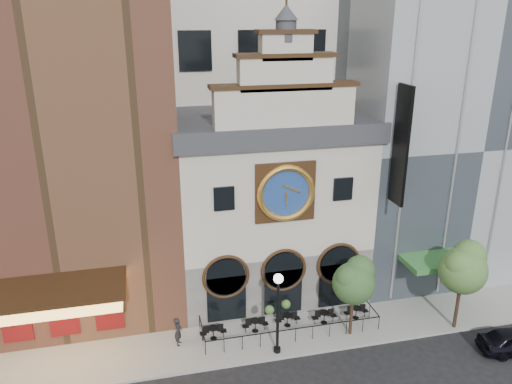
{
  "coord_description": "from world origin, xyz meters",
  "views": [
    {
      "loc": [
        -7.89,
        -22.21,
        18.34
      ],
      "look_at": [
        -1.25,
        6.0,
        7.93
      ],
      "focal_mm": 35.0,
      "sensor_mm": 36.0,
      "label": 1
    }
  ],
  "objects_px": {
    "bistro_1": "(255,325)",
    "bistro_4": "(356,312)",
    "bistro_3": "(324,316)",
    "tree_left": "(354,280)",
    "bistro_2": "(288,319)",
    "tree_right": "(464,267)",
    "lamppost": "(278,305)",
    "bistro_0": "(213,332)",
    "pedestrian": "(178,331)"
  },
  "relations": [
    {
      "from": "bistro_2",
      "to": "bistro_4",
      "type": "height_order",
      "value": "same"
    },
    {
      "from": "bistro_0",
      "to": "bistro_1",
      "type": "height_order",
      "value": "same"
    },
    {
      "from": "tree_right",
      "to": "pedestrian",
      "type": "bearing_deg",
      "value": 172.85
    },
    {
      "from": "bistro_0",
      "to": "pedestrian",
      "type": "height_order",
      "value": "pedestrian"
    },
    {
      "from": "bistro_0",
      "to": "tree_left",
      "type": "height_order",
      "value": "tree_left"
    },
    {
      "from": "bistro_4",
      "to": "tree_right",
      "type": "bearing_deg",
      "value": -21.49
    },
    {
      "from": "bistro_1",
      "to": "lamppost",
      "type": "xyz_separation_m",
      "value": [
        0.77,
        -2.19,
        2.63
      ]
    },
    {
      "from": "bistro_2",
      "to": "tree_left",
      "type": "bearing_deg",
      "value": -24.63
    },
    {
      "from": "pedestrian",
      "to": "bistro_0",
      "type": "bearing_deg",
      "value": -73.47
    },
    {
      "from": "bistro_1",
      "to": "tree_right",
      "type": "bearing_deg",
      "value": -10.81
    },
    {
      "from": "bistro_0",
      "to": "pedestrian",
      "type": "xyz_separation_m",
      "value": [
        -2.03,
        -0.06,
        0.41
      ]
    },
    {
      "from": "bistro_1",
      "to": "bistro_4",
      "type": "height_order",
      "value": "same"
    },
    {
      "from": "bistro_1",
      "to": "bistro_3",
      "type": "bearing_deg",
      "value": -1.84
    },
    {
      "from": "bistro_0",
      "to": "bistro_4",
      "type": "distance_m",
      "value": 9.09
    },
    {
      "from": "bistro_1",
      "to": "bistro_4",
      "type": "distance_m",
      "value": 6.51
    },
    {
      "from": "bistro_1",
      "to": "bistro_3",
      "type": "relative_size",
      "value": 1.0
    },
    {
      "from": "bistro_3",
      "to": "lamppost",
      "type": "bearing_deg",
      "value": -150.35
    },
    {
      "from": "bistro_0",
      "to": "lamppost",
      "type": "height_order",
      "value": "lamppost"
    },
    {
      "from": "tree_right",
      "to": "tree_left",
      "type": "bearing_deg",
      "value": 172.93
    },
    {
      "from": "bistro_1",
      "to": "bistro_2",
      "type": "relative_size",
      "value": 1.0
    },
    {
      "from": "bistro_1",
      "to": "bistro_2",
      "type": "height_order",
      "value": "same"
    },
    {
      "from": "pedestrian",
      "to": "lamppost",
      "type": "bearing_deg",
      "value": -95.31
    },
    {
      "from": "bistro_0",
      "to": "bistro_2",
      "type": "bearing_deg",
      "value": 3.12
    },
    {
      "from": "bistro_1",
      "to": "bistro_3",
      "type": "xyz_separation_m",
      "value": [
        4.36,
        -0.14,
        0.0
      ]
    },
    {
      "from": "tree_left",
      "to": "bistro_3",
      "type": "bearing_deg",
      "value": 131.19
    },
    {
      "from": "bistro_0",
      "to": "bistro_3",
      "type": "xyz_separation_m",
      "value": [
        6.95,
        0.01,
        0.0
      ]
    },
    {
      "from": "bistro_3",
      "to": "bistro_4",
      "type": "xyz_separation_m",
      "value": [
        2.14,
        0.03,
        0.0
      ]
    },
    {
      "from": "lamppost",
      "to": "bistro_3",
      "type": "bearing_deg",
      "value": 11.64
    },
    {
      "from": "bistro_0",
      "to": "pedestrian",
      "type": "distance_m",
      "value": 2.07
    },
    {
      "from": "bistro_1",
      "to": "tree_left",
      "type": "height_order",
      "value": "tree_left"
    },
    {
      "from": "bistro_3",
      "to": "tree_left",
      "type": "distance_m",
      "value": 3.65
    },
    {
      "from": "bistro_3",
      "to": "pedestrian",
      "type": "distance_m",
      "value": 8.99
    },
    {
      "from": "bistro_0",
      "to": "pedestrian",
      "type": "bearing_deg",
      "value": -178.33
    },
    {
      "from": "bistro_4",
      "to": "lamppost",
      "type": "distance_m",
      "value": 6.65
    },
    {
      "from": "bistro_2",
      "to": "bistro_1",
      "type": "bearing_deg",
      "value": -177.19
    },
    {
      "from": "tree_left",
      "to": "bistro_1",
      "type": "bearing_deg",
      "value": 164.91
    },
    {
      "from": "bistro_2",
      "to": "bistro_3",
      "type": "xyz_separation_m",
      "value": [
        2.3,
        -0.24,
        0.0
      ]
    },
    {
      "from": "bistro_0",
      "to": "bistro_3",
      "type": "distance_m",
      "value": 6.95
    },
    {
      "from": "tree_right",
      "to": "lamppost",
      "type": "bearing_deg",
      "value": 179.4
    },
    {
      "from": "bistro_2",
      "to": "tree_right",
      "type": "bearing_deg",
      "value": -13.51
    },
    {
      "from": "bistro_2",
      "to": "tree_left",
      "type": "height_order",
      "value": "tree_left"
    },
    {
      "from": "pedestrian",
      "to": "tree_left",
      "type": "distance_m",
      "value": 10.61
    },
    {
      "from": "lamppost",
      "to": "bistro_0",
      "type": "bearing_deg",
      "value": 130.68
    },
    {
      "from": "bistro_4",
      "to": "tree_right",
      "type": "height_order",
      "value": "tree_right"
    },
    {
      "from": "bistro_0",
      "to": "tree_right",
      "type": "height_order",
      "value": "tree_right"
    },
    {
      "from": "bistro_3",
      "to": "pedestrian",
      "type": "xyz_separation_m",
      "value": [
        -8.98,
        -0.07,
        0.41
      ]
    },
    {
      "from": "bistro_1",
      "to": "bistro_4",
      "type": "bearing_deg",
      "value": -0.98
    },
    {
      "from": "bistro_0",
      "to": "tree_right",
      "type": "relative_size",
      "value": 0.28
    },
    {
      "from": "pedestrian",
      "to": "lamppost",
      "type": "height_order",
      "value": "lamppost"
    },
    {
      "from": "pedestrian",
      "to": "tree_right",
      "type": "distance_m",
      "value": 17.14
    }
  ]
}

